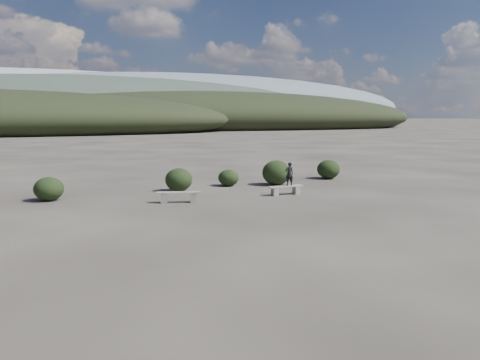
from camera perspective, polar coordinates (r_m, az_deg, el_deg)
name	(u,v)px	position (r m, az deg, el deg)	size (l,w,h in m)	color
ground	(267,232)	(14.07, 3.33, -6.34)	(1200.00, 1200.00, 0.00)	#2E2923
bench_left	(179,196)	(18.84, -7.48, -1.96)	(1.78, 0.81, 0.44)	slate
bench_right	(286,189)	(20.63, 5.58, -1.14)	(1.64, 0.45, 0.40)	slate
seated_person	(289,174)	(20.62, 6.03, 0.74)	(0.38, 0.25, 1.03)	black
shrub_a	(49,189)	(20.63, -22.28, -1.01)	(1.19, 1.19, 0.98)	black
shrub_b	(179,180)	(21.65, -7.47, 0.03)	(1.25, 1.25, 1.07)	black
shrub_c	(228,178)	(23.16, -1.41, 0.27)	(1.02, 1.02, 0.81)	black
shrub_d	(276,173)	(23.54, 4.44, 0.90)	(1.42, 1.42, 1.24)	black
shrub_e	(328,169)	(26.32, 10.73, 1.30)	(1.26, 1.26, 1.05)	black
mountain_ridges	(61,106)	(351.62, -21.03, 8.46)	(500.00, 400.00, 56.00)	black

